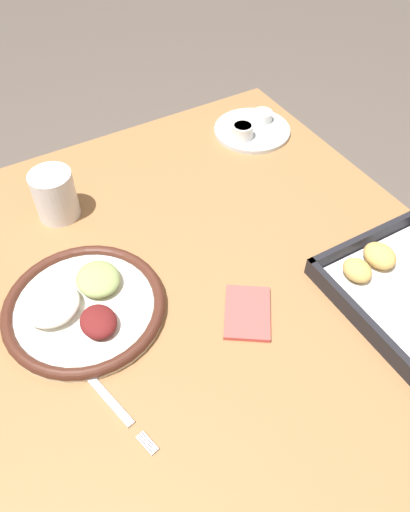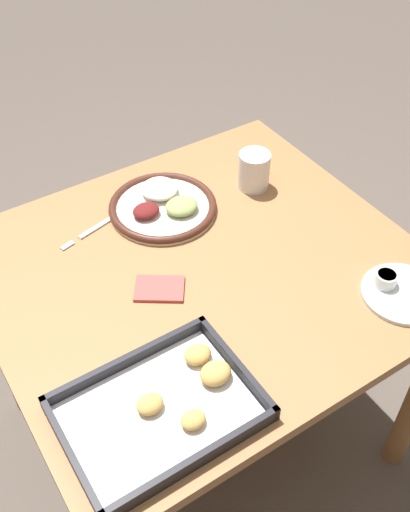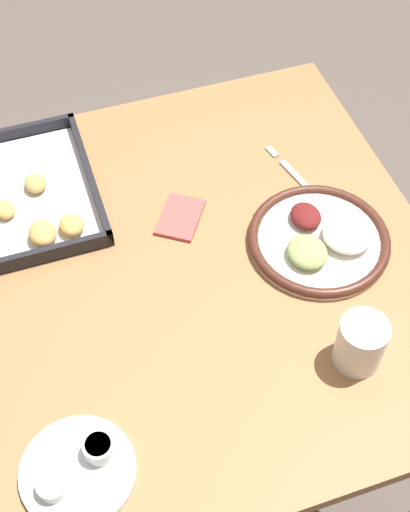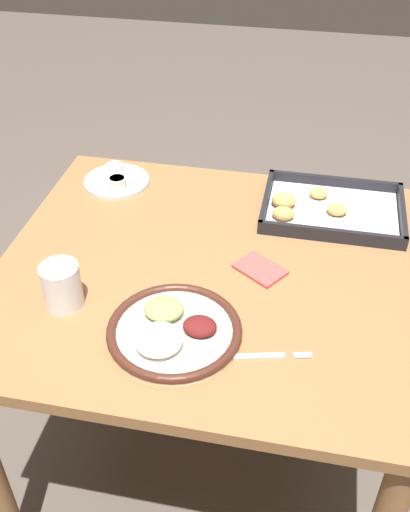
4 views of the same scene
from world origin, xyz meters
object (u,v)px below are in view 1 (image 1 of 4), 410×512
(drinking_cup, at_px, (55,195))
(saucer_plate, at_px, (252,128))
(dinner_plate, at_px, (82,306))
(fork, at_px, (109,399))
(napkin, at_px, (247,313))

(drinking_cup, bearing_deg, saucer_plate, 95.12)
(dinner_plate, relative_size, fork, 1.44)
(dinner_plate, xyz_separation_m, saucer_plate, (-0.29, 0.53, -0.00))
(dinner_plate, height_order, napkin, dinner_plate)
(fork, distance_m, napkin, 0.26)
(fork, bearing_deg, drinking_cup, 156.82)
(dinner_plate, distance_m, fork, 0.17)
(drinking_cup, bearing_deg, napkin, 25.85)
(saucer_plate, bearing_deg, drinking_cup, -84.88)
(napkin, bearing_deg, fork, -84.00)
(saucer_plate, xyz_separation_m, drinking_cup, (0.04, -0.49, 0.04))
(fork, height_order, drinking_cup, drinking_cup)
(fork, relative_size, drinking_cup, 1.90)
(fork, height_order, saucer_plate, saucer_plate)
(dinner_plate, distance_m, saucer_plate, 0.60)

